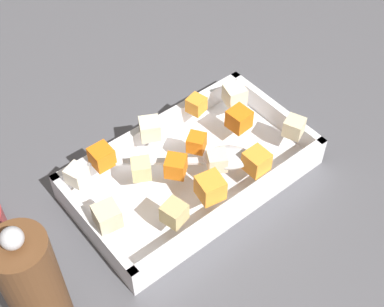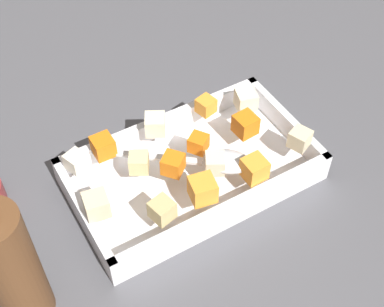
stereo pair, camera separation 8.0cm
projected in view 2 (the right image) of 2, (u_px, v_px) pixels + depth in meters
name	position (u px, v px, depth m)	size (l,w,h in m)	color
ground_plane	(208.00, 183.00, 0.84)	(4.00, 4.00, 0.00)	#4C4C51
baking_dish	(192.00, 173.00, 0.84)	(0.36, 0.21, 0.05)	silver
carrot_chunk_corner_se	(201.00, 142.00, 0.81)	(0.03, 0.03, 0.03)	orange
carrot_chunk_heap_top	(103.00, 146.00, 0.80)	(0.03, 0.03, 0.03)	orange
carrot_chunk_heap_side	(206.00, 106.00, 0.86)	(0.03, 0.03, 0.03)	orange
carrot_chunk_front_center	(245.00, 124.00, 0.83)	(0.03, 0.03, 0.03)	orange
carrot_chunk_near_spoon	(203.00, 189.00, 0.75)	(0.03, 0.03, 0.03)	orange
carrot_chunk_center	(173.00, 164.00, 0.78)	(0.03, 0.03, 0.03)	orange
carrot_chunk_rim_edge	(254.00, 169.00, 0.77)	(0.03, 0.03, 0.03)	orange
potato_chunk_mid_left	(162.00, 210.00, 0.73)	(0.03, 0.03, 0.03)	tan
potato_chunk_back_center	(155.00, 124.00, 0.83)	(0.03, 0.03, 0.03)	beige
potato_chunk_far_right	(300.00, 139.00, 0.81)	(0.03, 0.03, 0.03)	beige
potato_chunk_corner_nw	(139.00, 163.00, 0.78)	(0.03, 0.03, 0.03)	#E0CC89
potato_chunk_far_left	(246.00, 100.00, 0.87)	(0.03, 0.03, 0.03)	beige
potato_chunk_under_handle	(96.00, 203.00, 0.73)	(0.03, 0.03, 0.03)	beige
parsnip_chunk_near_right	(218.00, 162.00, 0.78)	(0.03, 0.03, 0.03)	beige
parsnip_chunk_corner_sw	(76.00, 161.00, 0.79)	(0.03, 0.03, 0.03)	silver
serving_spoon	(217.00, 161.00, 0.79)	(0.20, 0.17, 0.02)	silver
pepper_mill	(11.00, 268.00, 0.63)	(0.06, 0.06, 0.22)	brown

